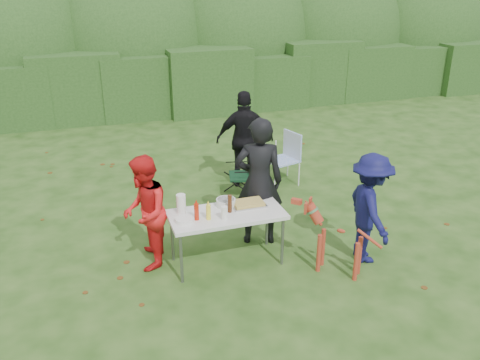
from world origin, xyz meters
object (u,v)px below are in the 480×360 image
object	(u,v)px
person_red_jacket	(145,213)
beer_bottle	(230,204)
dog	(340,241)
ketchup_bottle	(197,212)
paper_towel_roll	(181,204)
camping_chair	(244,173)
lawn_chair	(282,158)
mustard_bottle	(208,212)
folding_table	(227,217)
person_cook	(259,182)
person_black_puffy	(245,139)
child	(370,208)

from	to	relation	value
person_red_jacket	beer_bottle	xyz separation A→B (m)	(1.06, -0.27, 0.10)
dog	ketchup_bottle	bearing A→B (deg)	23.66
paper_towel_roll	person_red_jacket	bearing A→B (deg)	167.42
camping_chair	beer_bottle	xyz separation A→B (m)	(-0.85, -1.92, 0.41)
lawn_chair	mustard_bottle	bearing A→B (deg)	34.51
folding_table	lawn_chair	size ratio (longest dim) A/B	1.59
folding_table	dog	distance (m)	1.49
person_red_jacket	beer_bottle	size ratio (longest dim) A/B	6.37
lawn_chair	person_cook	bearing A→B (deg)	43.03
beer_bottle	ketchup_bottle	bearing A→B (deg)	-170.66
dog	mustard_bottle	distance (m)	1.72
folding_table	mustard_bottle	world-z (taller)	mustard_bottle
person_black_puffy	ketchup_bottle	distance (m)	2.93
person_cook	person_red_jacket	world-z (taller)	person_cook
folding_table	person_black_puffy	distance (m)	2.69
person_cook	person_red_jacket	xyz separation A→B (m)	(-1.62, -0.14, -0.16)
lawn_chair	paper_towel_roll	xyz separation A→B (m)	(-2.33, -2.15, 0.40)
folding_table	beer_bottle	bearing A→B (deg)	13.09
camping_chair	beer_bottle	size ratio (longest dim) A/B	3.72
child	folding_table	bearing A→B (deg)	82.74
person_cook	person_black_puffy	xyz separation A→B (m)	(0.49, 2.03, -0.06)
child	ketchup_bottle	bearing A→B (deg)	87.11
ketchup_bottle	beer_bottle	distance (m)	0.47
folding_table	paper_towel_roll	xyz separation A→B (m)	(-0.56, 0.18, 0.18)
child	mustard_bottle	world-z (taller)	child
paper_towel_roll	person_cook	bearing A→B (deg)	11.64
person_cook	camping_chair	xyz separation A→B (m)	(0.29, 1.52, -0.48)
lawn_chair	folding_table	bearing A→B (deg)	37.30
person_cook	ketchup_bottle	xyz separation A→B (m)	(-1.01, -0.48, -0.08)
person_black_puffy	beer_bottle	xyz separation A→B (m)	(-1.05, -2.44, -0.01)
ketchup_bottle	beer_bottle	bearing A→B (deg)	9.34
person_black_puffy	child	world-z (taller)	person_black_puffy
child	dog	distance (m)	0.63
person_cook	child	xyz separation A→B (m)	(1.22, -0.92, -0.17)
person_cook	person_red_jacket	distance (m)	1.63
person_black_puffy	dog	world-z (taller)	person_black_puffy
paper_towel_roll	lawn_chair	bearing A→B (deg)	42.81
person_cook	ketchup_bottle	world-z (taller)	person_cook
person_red_jacket	dog	xyz separation A→B (m)	(2.32, -0.98, -0.30)
dog	paper_towel_roll	size ratio (longest dim) A/B	3.74
person_red_jacket	camping_chair	distance (m)	2.55
mustard_bottle	paper_towel_roll	xyz separation A→B (m)	(-0.29, 0.28, 0.03)
person_red_jacket	ketchup_bottle	world-z (taller)	person_red_jacket
folding_table	lawn_chair	distance (m)	2.94
person_black_puffy	lawn_chair	distance (m)	0.79
dog	camping_chair	size ratio (longest dim) A/B	1.09
camping_chair	mustard_bottle	size ratio (longest dim) A/B	4.47
person_cook	person_black_puffy	bearing A→B (deg)	-87.22
child	camping_chair	size ratio (longest dim) A/B	1.69
person_red_jacket	lawn_chair	world-z (taller)	person_red_jacket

